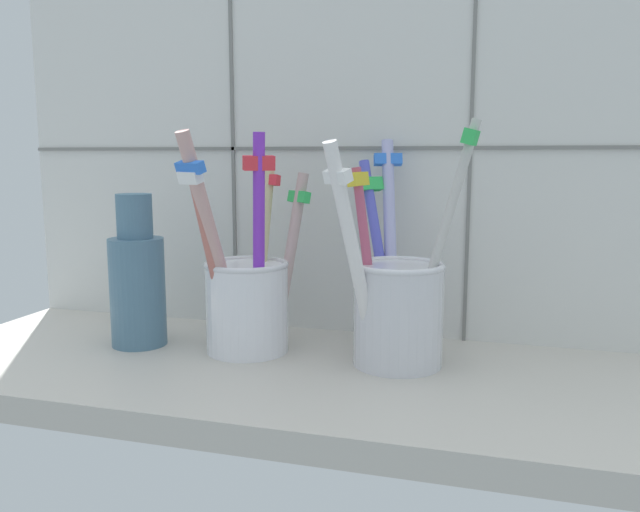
# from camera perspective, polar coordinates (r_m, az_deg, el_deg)

# --- Properties ---
(counter_slab) EXTENTS (0.64, 0.22, 0.02)m
(counter_slab) POSITION_cam_1_polar(r_m,az_deg,el_deg) (0.50, -0.96, -11.01)
(counter_slab) COLOR #BCB7AD
(counter_slab) RESTS_ON ground
(tile_wall_back) EXTENTS (0.64, 0.02, 0.45)m
(tile_wall_back) POSITION_cam_1_polar(r_m,az_deg,el_deg) (0.58, 2.57, 13.42)
(tile_wall_back) COLOR silver
(tile_wall_back) RESTS_ON ground
(toothbrush_cup_left) EXTENTS (0.08, 0.11, 0.18)m
(toothbrush_cup_left) POSITION_cam_1_polar(r_m,az_deg,el_deg) (0.52, -6.49, -3.33)
(toothbrush_cup_left) COLOR white
(toothbrush_cup_left) RESTS_ON counter_slab
(toothbrush_cup_right) EXTENTS (0.10, 0.14, 0.18)m
(toothbrush_cup_right) POSITION_cam_1_polar(r_m,az_deg,el_deg) (0.49, 6.72, -3.98)
(toothbrush_cup_right) COLOR silver
(toothbrush_cup_right) RESTS_ON counter_slab
(ceramic_vase) EXTENTS (0.05, 0.05, 0.13)m
(ceramic_vase) POSITION_cam_1_polar(r_m,az_deg,el_deg) (0.56, -15.85, -2.17)
(ceramic_vase) COLOR slate
(ceramic_vase) RESTS_ON counter_slab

